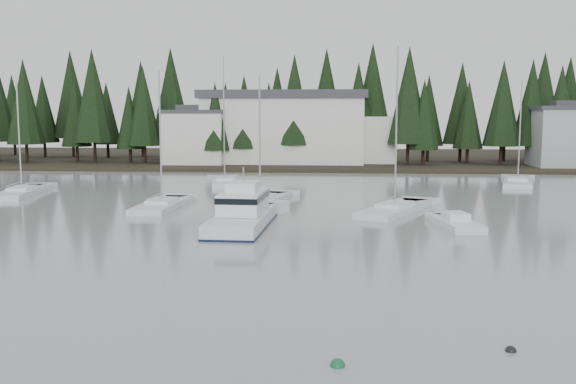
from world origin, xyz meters
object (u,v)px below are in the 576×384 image
object	(u,v)px
house_east_a	(570,135)
house_west	(195,136)
sailboat_1	(22,194)
harbor_inn	(297,128)
sailboat_6	(225,183)
runabout_1	(455,225)
sailboat_3	(162,207)
cabin_cruiser_center	(243,216)
sailboat_4	(395,211)
sailboat_8	(260,203)
sailboat_9	(518,184)

from	to	relation	value
house_east_a	house_west	bearing A→B (deg)	178.94
house_east_a	sailboat_1	bearing A→B (deg)	-152.30
house_east_a	harbor_inn	world-z (taller)	harbor_inn
harbor_inn	sailboat_6	world-z (taller)	sailboat_6
house_west	runabout_1	bearing A→B (deg)	-59.49
house_east_a	sailboat_3	distance (m)	63.23
house_east_a	runabout_1	distance (m)	55.01
cabin_cruiser_center	runabout_1	size ratio (longest dim) A/B	1.75
sailboat_1	runabout_1	world-z (taller)	sailboat_1
sailboat_4	sailboat_6	distance (m)	26.23
house_east_a	sailboat_8	size ratio (longest dim) A/B	0.91
cabin_cruiser_center	runabout_1	xyz separation A→B (m)	(14.80, 0.90, -0.59)
sailboat_4	sailboat_8	xyz separation A→B (m)	(-11.39, 4.03, -0.01)
cabin_cruiser_center	sailboat_9	bearing A→B (deg)	-40.07
house_west	sailboat_1	xyz separation A→B (m)	(-9.72, -34.46, -4.60)
sailboat_8	sailboat_9	size ratio (longest dim) A/B	0.97
house_west	sailboat_9	world-z (taller)	sailboat_9
house_west	sailboat_6	xyz separation A→B (m)	(8.54, -23.58, -4.58)
house_east_a	sailboat_8	xyz separation A→B (m)	(-39.53, -38.25, -4.85)
sailboat_8	sailboat_3	bearing A→B (deg)	124.01
house_west	harbor_inn	xyz separation A→B (m)	(15.04, 3.34, 1.12)
harbor_inn	sailboat_9	distance (m)	36.50
cabin_cruiser_center	house_west	bearing A→B (deg)	18.06
sailboat_6	sailboat_9	world-z (taller)	sailboat_6
sailboat_8	runabout_1	world-z (taller)	sailboat_8
cabin_cruiser_center	runabout_1	distance (m)	14.84
sailboat_9	house_west	bearing A→B (deg)	78.42
sailboat_1	sailboat_6	world-z (taller)	sailboat_6
runabout_1	sailboat_4	bearing A→B (deg)	18.66
runabout_1	cabin_cruiser_center	bearing A→B (deg)	83.89
house_west	house_east_a	world-z (taller)	house_east_a
house_west	sailboat_9	distance (m)	46.83
sailboat_3	sailboat_8	distance (m)	8.55
sailboat_1	harbor_inn	bearing A→B (deg)	-41.72
sailboat_8	sailboat_9	bearing A→B (deg)	-44.68
house_west	sailboat_4	xyz separation A→B (m)	(25.86, -43.29, -4.59)
sailboat_6	runabout_1	size ratio (longest dim) A/B	2.31
harbor_inn	sailboat_3	bearing A→B (deg)	-100.47
house_west	sailboat_3	distance (m)	43.28
house_west	sailboat_4	bearing A→B (deg)	-59.14
house_west	house_east_a	bearing A→B (deg)	-1.06
house_west	house_east_a	xyz separation A→B (m)	(54.00, -1.00, 0.25)
sailboat_6	house_east_a	bearing A→B (deg)	-75.57
runabout_1	sailboat_9	bearing A→B (deg)	-32.26
runabout_1	harbor_inn	bearing A→B (deg)	5.56
harbor_inn	sailboat_1	bearing A→B (deg)	-123.23
sailboat_6	runabout_1	xyz separation A→B (m)	(20.92, -26.41, 0.05)
harbor_inn	sailboat_3	xyz separation A→B (m)	(-8.48, -45.87, -5.72)
cabin_cruiser_center	sailboat_8	size ratio (longest dim) A/B	0.96
sailboat_3	sailboat_8	size ratio (longest dim) A/B	1.02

